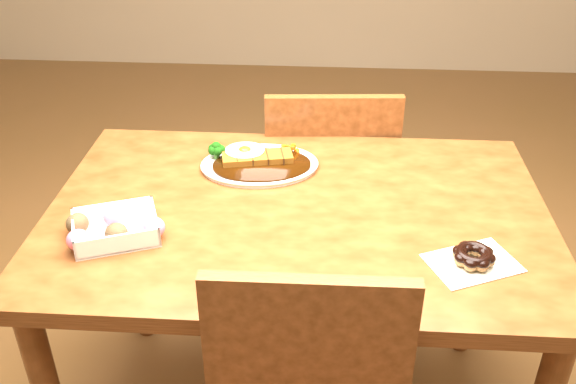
# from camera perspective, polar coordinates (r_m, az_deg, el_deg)

# --- Properties ---
(table) EXTENTS (1.20, 0.80, 0.75)m
(table) POSITION_cam_1_polar(r_m,az_deg,el_deg) (1.60, 0.84, -4.49)
(table) COLOR #4B260F
(table) RESTS_ON ground
(chair_far) EXTENTS (0.45, 0.45, 0.87)m
(chair_far) POSITION_cam_1_polar(r_m,az_deg,el_deg) (2.14, 3.54, 0.07)
(chair_far) COLOR #4B260F
(chair_far) RESTS_ON ground
(katsu_curry_plate) EXTENTS (0.33, 0.26, 0.06)m
(katsu_curry_plate) POSITION_cam_1_polar(r_m,az_deg,el_deg) (1.71, -2.73, 2.68)
(katsu_curry_plate) COLOR white
(katsu_curry_plate) RESTS_ON table
(donut_box) EXTENTS (0.23, 0.20, 0.05)m
(donut_box) POSITION_cam_1_polar(r_m,az_deg,el_deg) (1.48, -15.27, -3.07)
(donut_box) COLOR white
(donut_box) RESTS_ON table
(pon_de_ring) EXTENTS (0.22, 0.19, 0.04)m
(pon_de_ring) POSITION_cam_1_polar(r_m,az_deg,el_deg) (1.41, 16.17, -5.54)
(pon_de_ring) COLOR silver
(pon_de_ring) RESTS_ON table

